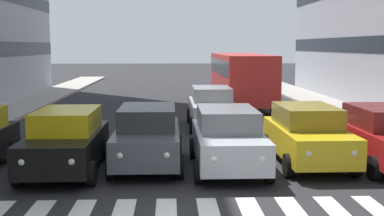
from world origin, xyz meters
name	(u,v)px	position (x,y,z in m)	size (l,w,h in m)	color
car_1	(307,134)	(-3.68, -4.63, 0.89)	(2.02, 4.44, 1.72)	gold
car_2	(227,138)	(-1.26, -4.11, 0.89)	(2.02, 4.44, 1.72)	#B2B7BC
car_3	(148,136)	(1.02, -4.61, 0.89)	(2.02, 4.44, 1.72)	#474C51
car_4	(66,140)	(3.23, -4.01, 0.89)	(2.02, 4.44, 1.72)	black
car_row2_0	(212,107)	(-1.42, -11.42, 0.89)	(2.02, 4.44, 1.72)	silver
bus_behind_traffic	(240,74)	(-3.68, -18.91, 1.86)	(2.78, 10.50, 3.00)	red
street_lamp_right	(1,27)	(7.46, -11.91, 4.26)	(3.28, 0.28, 6.58)	#4C6B56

